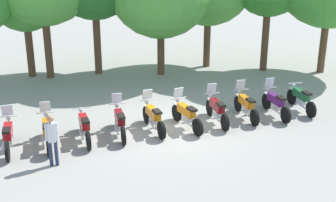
# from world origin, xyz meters

# --- Properties ---
(ground_plane) EXTENTS (80.00, 80.00, 0.00)m
(ground_plane) POSITION_xyz_m (0.00, 0.00, 0.00)
(ground_plane) COLOR #9E9B93
(motorcycle_0) EXTENTS (0.62, 2.19, 1.37)m
(motorcycle_0) POSITION_xyz_m (-5.48, -0.87, 0.52)
(motorcycle_0) COLOR black
(motorcycle_0) RESTS_ON ground_plane
(motorcycle_1) EXTENTS (0.62, 2.19, 1.37)m
(motorcycle_1) POSITION_xyz_m (-4.27, -0.72, 0.52)
(motorcycle_1) COLOR black
(motorcycle_1) RESTS_ON ground_plane
(motorcycle_2) EXTENTS (0.62, 2.18, 0.99)m
(motorcycle_2) POSITION_xyz_m (-3.05, -0.48, 0.50)
(motorcycle_2) COLOR black
(motorcycle_2) RESTS_ON ground_plane
(motorcycle_3) EXTENTS (0.62, 2.19, 1.37)m
(motorcycle_3) POSITION_xyz_m (-1.83, -0.24, 0.52)
(motorcycle_3) COLOR black
(motorcycle_3) RESTS_ON ground_plane
(motorcycle_4) EXTENTS (0.73, 2.16, 1.37)m
(motorcycle_4) POSITION_xyz_m (-0.62, -0.01, 0.52)
(motorcycle_4) COLOR black
(motorcycle_4) RESTS_ON ground_plane
(motorcycle_5) EXTENTS (0.87, 2.11, 1.37)m
(motorcycle_5) POSITION_xyz_m (0.59, 0.03, 0.52)
(motorcycle_5) COLOR black
(motorcycle_5) RESTS_ON ground_plane
(motorcycle_6) EXTENTS (0.62, 2.19, 1.37)m
(motorcycle_6) POSITION_xyz_m (1.82, 0.32, 0.52)
(motorcycle_6) COLOR black
(motorcycle_6) RESTS_ON ground_plane
(motorcycle_7) EXTENTS (0.62, 2.19, 1.37)m
(motorcycle_7) POSITION_xyz_m (3.04, 0.59, 0.52)
(motorcycle_7) COLOR black
(motorcycle_7) RESTS_ON ground_plane
(motorcycle_8) EXTENTS (0.62, 2.19, 1.37)m
(motorcycle_8) POSITION_xyz_m (4.25, 0.65, 0.52)
(motorcycle_8) COLOR black
(motorcycle_8) RESTS_ON ground_plane
(motorcycle_9) EXTENTS (0.62, 2.19, 0.99)m
(motorcycle_9) POSITION_xyz_m (5.47, 1.02, 0.50)
(motorcycle_9) COLOR black
(motorcycle_9) RESTS_ON ground_plane
(person_0) EXTENTS (0.40, 0.22, 1.65)m
(person_0) POSITION_xyz_m (-3.96, -2.21, 0.96)
(person_0) COLOR #232D4C
(person_0) RESTS_ON ground_plane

